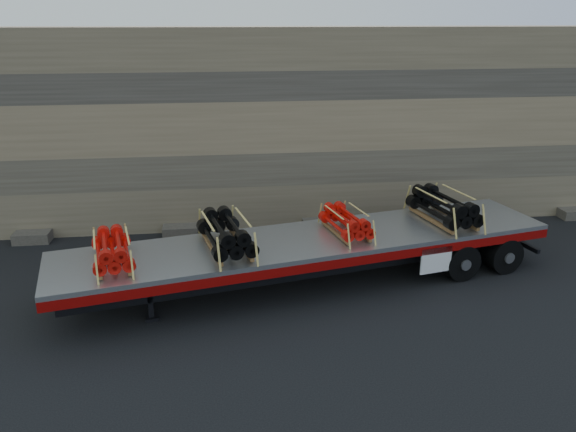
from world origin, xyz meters
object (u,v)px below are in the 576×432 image
at_px(bundle_front, 112,251).
at_px(bundle_midfront, 226,234).
at_px(bundle_rear, 443,208).
at_px(trailer, 311,261).
at_px(bundle_midrear, 346,222).

bearing_deg(bundle_front, bundle_midfront, 0.00).
height_order(bundle_midfront, bundle_rear, bundle_rear).
xyz_separation_m(trailer, bundle_midrear, (1.05, 0.22, 1.04)).
bearing_deg(bundle_rear, bundle_midrear, -180.00).
height_order(bundle_front, bundle_rear, bundle_rear).
xyz_separation_m(bundle_midrear, bundle_rear, (3.17, 0.67, 0.09)).
distance_m(bundle_front, bundle_midfront, 2.92).
relative_size(bundle_midfront, bundle_midrear, 1.24).
bearing_deg(trailer, bundle_rear, -0.00).
xyz_separation_m(bundle_midfront, bundle_rear, (6.59, 1.40, 0.01)).
xyz_separation_m(bundle_front, bundle_midfront, (2.85, 0.60, 0.07)).
relative_size(trailer, bundle_front, 7.33).
bearing_deg(bundle_rear, trailer, 180.00).
height_order(bundle_midrear, bundle_rear, bundle_rear).
distance_m(bundle_front, bundle_rear, 9.66).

